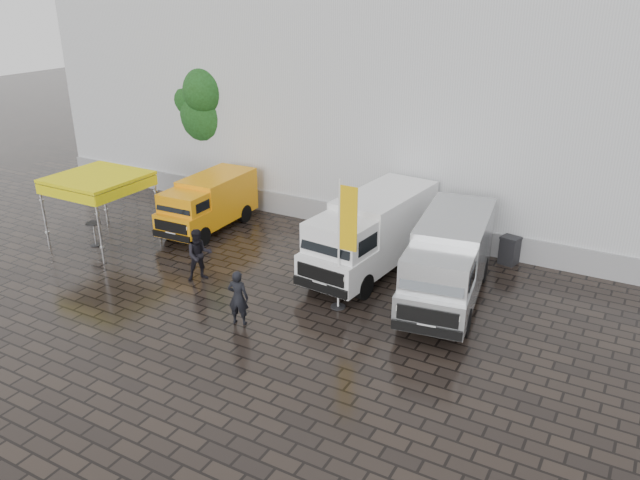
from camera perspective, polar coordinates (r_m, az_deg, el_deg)
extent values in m
plane|color=black|center=(20.10, -0.17, -7.55)|extent=(120.00, 120.00, 0.00)
cube|color=silver|center=(32.09, 17.79, 14.20)|extent=(44.00, 16.00, 12.00)
cube|color=gray|center=(25.85, 12.45, 0.23)|extent=(44.00, 0.15, 1.00)
cylinder|color=silver|center=(29.19, -19.15, 3.91)|extent=(0.10, 0.10, 2.75)
cylinder|color=silver|center=(27.02, -14.67, 2.98)|extent=(0.10, 0.10, 2.75)
cylinder|color=silver|center=(27.36, -23.90, 1.98)|extent=(0.10, 0.10, 2.75)
cylinder|color=silver|center=(25.03, -19.51, 0.83)|extent=(0.10, 0.10, 2.75)
cube|color=yellow|center=(26.66, -19.72, 5.46)|extent=(3.32, 3.32, 0.12)
cube|color=yellow|center=(25.76, -22.31, 3.81)|extent=(3.27, 0.04, 0.40)
cylinder|color=black|center=(20.99, 1.66, -6.10)|extent=(0.50, 0.50, 0.04)
cylinder|color=white|center=(20.03, 1.73, -0.54)|extent=(0.07, 0.07, 4.47)
cube|color=#EBB30C|center=(19.52, 2.63, 1.93)|extent=(0.60, 0.03, 2.14)
cylinder|color=black|center=(32.58, -9.09, 7.36)|extent=(0.48, 0.48, 3.42)
sphere|color=#173912|center=(32.05, -9.35, 11.49)|extent=(3.76, 3.76, 3.76)
sphere|color=#173912|center=(32.87, -9.38, 14.48)|extent=(2.22, 2.22, 2.22)
cylinder|color=black|center=(27.21, -19.91, 0.51)|extent=(0.60, 0.60, 0.99)
cube|color=black|center=(25.01, 16.94, -0.89)|extent=(0.79, 0.79, 1.10)
imported|color=black|center=(19.78, -7.49, -5.24)|extent=(0.77, 0.60, 1.85)
imported|color=black|center=(22.89, -10.99, -1.34)|extent=(1.18, 1.20, 1.94)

